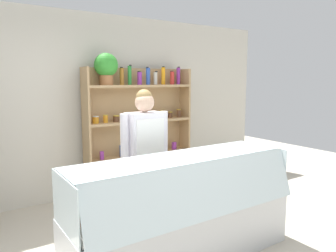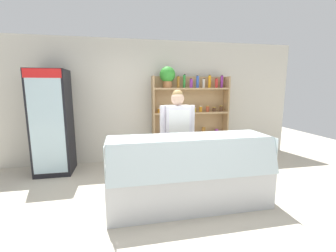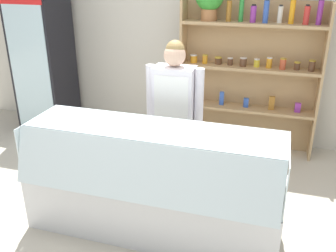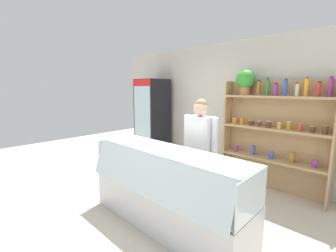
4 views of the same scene
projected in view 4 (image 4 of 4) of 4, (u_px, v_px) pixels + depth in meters
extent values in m
plane|color=beige|center=(160.00, 217.00, 3.15)|extent=(12.00, 12.00, 0.00)
cube|color=beige|center=(239.00, 110.00, 4.50)|extent=(6.80, 0.10, 2.70)
cube|color=black|center=(152.00, 120.00, 5.61)|extent=(0.66, 0.65, 2.00)
cube|color=silver|center=(142.00, 121.00, 5.38)|extent=(0.58, 0.01, 1.80)
cube|color=red|center=(141.00, 83.00, 5.22)|extent=(0.62, 0.01, 0.16)
cylinder|color=#9E6623|center=(140.00, 147.00, 5.66)|extent=(0.06, 0.06, 0.15)
cylinder|color=#3356B2|center=(145.00, 147.00, 5.53)|extent=(0.06, 0.06, 0.21)
cylinder|color=purple|center=(150.00, 149.00, 5.41)|extent=(0.06, 0.06, 0.17)
cylinder|color=red|center=(140.00, 125.00, 5.57)|extent=(0.06, 0.06, 0.18)
cylinder|color=silver|center=(144.00, 126.00, 5.44)|extent=(0.07, 0.07, 0.18)
cylinder|color=purple|center=(149.00, 128.00, 5.32)|extent=(0.06, 0.06, 0.16)
cylinder|color=#3356B2|center=(139.00, 104.00, 5.48)|extent=(0.07, 0.07, 0.18)
cylinder|color=#9E6623|center=(144.00, 104.00, 5.36)|extent=(0.06, 0.06, 0.18)
cylinder|color=purple|center=(149.00, 105.00, 5.23)|extent=(0.07, 0.07, 0.15)
cube|color=tan|center=(275.00, 137.00, 3.89)|extent=(1.73, 0.02, 1.91)
cube|color=tan|center=(227.00, 131.00, 4.37)|extent=(0.03, 0.28, 1.91)
cube|color=tan|center=(334.00, 147.00, 3.21)|extent=(0.03, 0.28, 1.91)
cube|color=tan|center=(271.00, 160.00, 3.85)|extent=(1.67, 0.28, 0.04)
cube|color=tan|center=(273.00, 129.00, 3.77)|extent=(1.67, 0.28, 0.04)
cube|color=tan|center=(276.00, 97.00, 3.68)|extent=(1.67, 0.28, 0.04)
cylinder|color=#996038|center=(245.00, 91.00, 4.03)|extent=(0.19, 0.19, 0.14)
sphere|color=#318F2D|center=(246.00, 79.00, 3.99)|extent=(0.34, 0.34, 0.34)
cylinder|color=#9E6623|center=(258.00, 88.00, 3.86)|extent=(0.06, 0.06, 0.24)
cylinder|color=black|center=(259.00, 81.00, 3.83)|extent=(0.04, 0.04, 0.02)
cylinder|color=#2D8C38|center=(268.00, 87.00, 3.77)|extent=(0.06, 0.06, 0.28)
cylinder|color=black|center=(268.00, 78.00, 3.73)|extent=(0.04, 0.04, 0.02)
cylinder|color=purple|center=(276.00, 90.00, 3.65)|extent=(0.07, 0.07, 0.19)
cylinder|color=black|center=(276.00, 84.00, 3.65)|extent=(0.05, 0.05, 0.02)
cylinder|color=#3356B2|center=(285.00, 88.00, 3.55)|extent=(0.06, 0.06, 0.25)
cylinder|color=black|center=(286.00, 79.00, 3.54)|extent=(0.04, 0.04, 0.02)
cylinder|color=silver|center=(297.00, 90.00, 3.47)|extent=(0.06, 0.06, 0.19)
cylinder|color=black|center=(297.00, 83.00, 3.44)|extent=(0.04, 0.04, 0.02)
cylinder|color=orange|center=(306.00, 87.00, 3.36)|extent=(0.06, 0.06, 0.27)
cylinder|color=black|center=(307.00, 78.00, 3.34)|extent=(0.04, 0.04, 0.02)
cylinder|color=red|center=(319.00, 90.00, 3.25)|extent=(0.07, 0.07, 0.20)
cylinder|color=black|center=(320.00, 82.00, 3.24)|extent=(0.04, 0.04, 0.02)
cylinder|color=purple|center=(331.00, 87.00, 3.16)|extent=(0.06, 0.06, 0.27)
cylinder|color=black|center=(332.00, 77.00, 3.13)|extent=(0.04, 0.04, 0.02)
cylinder|color=orange|center=(235.00, 121.00, 4.25)|extent=(0.09, 0.09, 0.09)
cylinder|color=silver|center=(235.00, 118.00, 4.23)|extent=(0.09, 0.09, 0.01)
cylinder|color=orange|center=(242.00, 122.00, 4.14)|extent=(0.07, 0.07, 0.10)
cylinder|color=gold|center=(242.00, 118.00, 4.13)|extent=(0.07, 0.07, 0.01)
cylinder|color=brown|center=(251.00, 123.00, 4.04)|extent=(0.09, 0.09, 0.08)
cylinder|color=gold|center=(251.00, 120.00, 4.02)|extent=(0.09, 0.09, 0.01)
cylinder|color=brown|center=(259.00, 124.00, 3.93)|extent=(0.07, 0.07, 0.08)
cylinder|color=silver|center=(259.00, 121.00, 3.91)|extent=(0.07, 0.07, 0.01)
cylinder|color=brown|center=(269.00, 125.00, 3.80)|extent=(0.09, 0.09, 0.10)
cylinder|color=silver|center=(269.00, 121.00, 3.80)|extent=(0.09, 0.09, 0.01)
cylinder|color=yellow|center=(279.00, 126.00, 3.71)|extent=(0.07, 0.07, 0.09)
cylinder|color=silver|center=(279.00, 123.00, 3.69)|extent=(0.07, 0.07, 0.01)
cylinder|color=orange|center=(289.00, 126.00, 3.59)|extent=(0.07, 0.07, 0.12)
cylinder|color=silver|center=(289.00, 122.00, 3.58)|extent=(0.07, 0.07, 0.01)
cylinder|color=#BF4C2D|center=(300.00, 127.00, 3.47)|extent=(0.07, 0.07, 0.12)
cylinder|color=gold|center=(300.00, 123.00, 3.47)|extent=(0.07, 0.07, 0.01)
cylinder|color=brown|center=(312.00, 129.00, 3.38)|extent=(0.07, 0.07, 0.09)
cylinder|color=gold|center=(313.00, 126.00, 3.36)|extent=(0.07, 0.07, 0.01)
cylinder|color=brown|center=(325.00, 130.00, 3.25)|extent=(0.08, 0.08, 0.12)
cylinder|color=gold|center=(326.00, 125.00, 3.24)|extent=(0.08, 0.08, 0.01)
cube|color=purple|center=(237.00, 148.00, 4.28)|extent=(0.05, 0.04, 0.12)
cube|color=#3356B2|center=(253.00, 150.00, 4.05)|extent=(0.06, 0.04, 0.18)
cube|color=#3356B2|center=(271.00, 155.00, 3.84)|extent=(0.06, 0.04, 0.12)
cube|color=#9E6623|center=(292.00, 158.00, 3.62)|extent=(0.07, 0.04, 0.18)
cube|color=purple|center=(314.00, 164.00, 3.40)|extent=(0.07, 0.04, 0.12)
cube|color=silver|center=(167.00, 204.00, 2.95)|extent=(2.26, 0.70, 0.55)
cube|color=white|center=(167.00, 183.00, 2.90)|extent=(2.20, 0.64, 0.03)
cube|color=silver|center=(147.00, 175.00, 2.63)|extent=(2.22, 0.16, 0.47)
cube|color=silver|center=(169.00, 150.00, 2.87)|extent=(2.22, 0.54, 0.01)
cube|color=silver|center=(117.00, 151.00, 3.64)|extent=(0.01, 0.66, 0.45)
cube|color=silver|center=(252.00, 197.00, 2.10)|extent=(0.01, 0.66, 0.45)
cube|color=beige|center=(129.00, 162.00, 3.60)|extent=(0.16, 0.11, 0.05)
cube|color=white|center=(117.00, 166.00, 3.45)|extent=(0.05, 0.03, 0.02)
cube|color=tan|center=(139.00, 167.00, 3.41)|extent=(0.16, 0.12, 0.04)
cube|color=white|center=(128.00, 170.00, 3.26)|extent=(0.05, 0.03, 0.02)
cube|color=tan|center=(151.00, 171.00, 3.23)|extent=(0.17, 0.11, 0.05)
cube|color=white|center=(139.00, 175.00, 3.08)|extent=(0.05, 0.03, 0.02)
cube|color=beige|center=(164.00, 176.00, 3.05)|extent=(0.17, 0.14, 0.05)
cube|color=white|center=(152.00, 180.00, 2.90)|extent=(0.05, 0.03, 0.02)
cube|color=tan|center=(179.00, 182.00, 2.86)|extent=(0.16, 0.13, 0.04)
cube|color=white|center=(167.00, 186.00, 2.71)|extent=(0.05, 0.03, 0.02)
cube|color=tan|center=(196.00, 188.00, 2.68)|extent=(0.17, 0.13, 0.05)
cube|color=white|center=(184.00, 193.00, 2.53)|extent=(0.05, 0.03, 0.02)
cube|color=tan|center=(215.00, 195.00, 2.50)|extent=(0.17, 0.11, 0.05)
cube|color=white|center=(204.00, 202.00, 2.35)|extent=(0.05, 0.03, 0.02)
cube|color=beige|center=(237.00, 204.00, 2.31)|extent=(0.16, 0.13, 0.04)
cube|color=white|center=(227.00, 211.00, 2.16)|extent=(0.05, 0.03, 0.02)
cylinder|color=tan|center=(118.00, 163.00, 3.47)|extent=(0.15, 0.12, 0.12)
cylinder|color=#C1706B|center=(126.00, 166.00, 3.32)|extent=(0.18, 0.13, 0.11)
cylinder|color=tan|center=(136.00, 169.00, 3.16)|extent=(0.18, 0.16, 0.14)
cylinder|color=white|center=(198.00, 191.00, 2.44)|extent=(0.07, 0.07, 0.19)
cylinder|color=white|center=(206.00, 192.00, 2.36)|extent=(0.07, 0.07, 0.24)
cylinder|color=#2D2D38|center=(194.00, 179.00, 3.50)|extent=(0.13, 0.13, 0.75)
cylinder|color=#2D2D38|center=(204.00, 183.00, 3.38)|extent=(0.13, 0.13, 0.75)
cube|color=white|center=(200.00, 137.00, 3.33)|extent=(0.40, 0.24, 0.62)
cube|color=white|center=(194.00, 161.00, 3.29)|extent=(0.34, 0.01, 1.16)
cylinder|color=white|center=(187.00, 133.00, 3.49)|extent=(0.09, 0.09, 0.56)
cylinder|color=white|center=(215.00, 138.00, 3.15)|extent=(0.09, 0.09, 0.56)
sphere|color=#D8AD8E|center=(201.00, 109.00, 3.26)|extent=(0.21, 0.21, 0.21)
sphere|color=#997A47|center=(201.00, 105.00, 3.25)|extent=(0.18, 0.18, 0.18)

